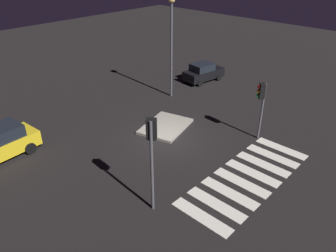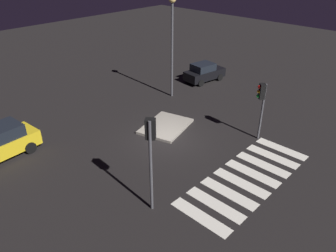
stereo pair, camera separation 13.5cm
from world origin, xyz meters
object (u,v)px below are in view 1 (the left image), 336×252
(traffic_light_south, at_px, (152,143))
(traffic_light_east, at_px, (261,98))
(traffic_island, at_px, (166,126))
(street_lamp, at_px, (171,31))
(car_black, at_px, (203,72))

(traffic_light_south, bearing_deg, traffic_light_east, -38.62)
(traffic_island, xyz_separation_m, traffic_light_east, (3.00, -5.32, 2.80))
(traffic_island, distance_m, traffic_light_south, 8.66)
(traffic_light_east, bearing_deg, street_lamp, -53.45)
(car_black, bearing_deg, street_lamp, -168.28)
(traffic_island, bearing_deg, street_lamp, 38.59)
(car_black, relative_size, traffic_light_east, 1.07)
(traffic_light_south, bearing_deg, traffic_island, 2.53)
(traffic_light_south, height_order, street_lamp, street_lamp)
(car_black, xyz_separation_m, traffic_light_east, (-5.96, -8.97, 2.05))
(traffic_light_east, xyz_separation_m, traffic_light_south, (-9.14, 0.30, 0.71))
(car_black, distance_m, street_lamp, 6.52)
(car_black, height_order, traffic_light_south, traffic_light_south)
(traffic_island, bearing_deg, traffic_light_south, -140.76)
(car_black, relative_size, traffic_light_south, 0.86)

